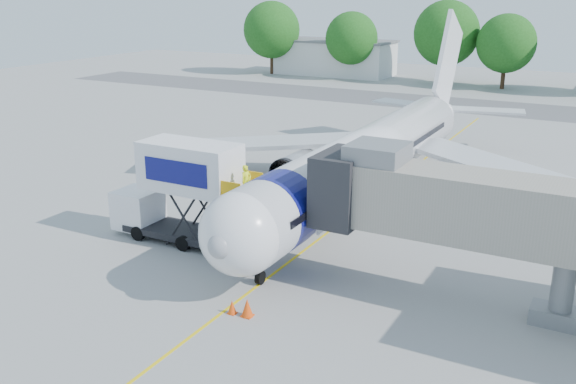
% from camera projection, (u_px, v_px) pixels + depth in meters
% --- Properties ---
extents(ground, '(160.00, 160.00, 0.00)m').
position_uv_depth(ground, '(343.00, 221.00, 37.43)').
color(ground, '#9A9A97').
rests_on(ground, ground).
extents(guidance_line, '(0.15, 70.00, 0.01)m').
position_uv_depth(guidance_line, '(343.00, 221.00, 37.43)').
color(guidance_line, yellow).
rests_on(guidance_line, ground).
extents(taxiway_strip, '(120.00, 10.00, 0.01)m').
position_uv_depth(taxiway_strip, '(492.00, 108.00, 72.63)').
color(taxiway_strip, '#59595B').
rests_on(taxiway_strip, ground).
extents(aircraft, '(34.17, 37.73, 11.35)m').
position_uv_depth(aircraft, '(371.00, 156.00, 39.99)').
color(aircraft, silver).
rests_on(aircraft, ground).
extents(jet_bridge, '(13.90, 3.20, 6.60)m').
position_uv_depth(jet_bridge, '(455.00, 206.00, 26.63)').
color(jet_bridge, gray).
rests_on(jet_bridge, ground).
extents(catering_hiloader, '(8.50, 2.44, 5.50)m').
position_uv_depth(catering_hiloader, '(181.00, 192.00, 33.56)').
color(catering_hiloader, black).
rests_on(catering_hiloader, ground).
extents(safety_cone_a, '(0.50, 0.50, 0.79)m').
position_uv_depth(safety_cone_a, '(247.00, 308.00, 26.45)').
color(safety_cone_a, '#E8450C').
rests_on(safety_cone_a, ground).
extents(safety_cone_b, '(0.38, 0.38, 0.60)m').
position_uv_depth(safety_cone_b, '(232.00, 307.00, 26.70)').
color(safety_cone_b, '#E8450C').
rests_on(safety_cone_b, ground).
extents(outbuilding_left, '(18.40, 8.40, 5.30)m').
position_uv_depth(outbuilding_left, '(334.00, 57.00, 99.58)').
color(outbuilding_left, silver).
rests_on(outbuilding_left, ground).
extents(tree_a, '(8.69, 8.69, 11.08)m').
position_uv_depth(tree_a, '(272.00, 30.00, 99.03)').
color(tree_a, '#382314').
rests_on(tree_a, ground).
extents(tree_b, '(7.64, 7.64, 9.74)m').
position_uv_depth(tree_b, '(351.00, 38.00, 93.51)').
color(tree_b, '#382314').
rests_on(tree_b, ground).
extents(tree_c, '(8.98, 8.98, 11.45)m').
position_uv_depth(tree_c, '(447.00, 33.00, 88.59)').
color(tree_c, '#382314').
rests_on(tree_c, ground).
extents(tree_d, '(7.70, 7.70, 9.82)m').
position_uv_depth(tree_d, '(506.00, 44.00, 84.16)').
color(tree_d, '#382314').
rests_on(tree_d, ground).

